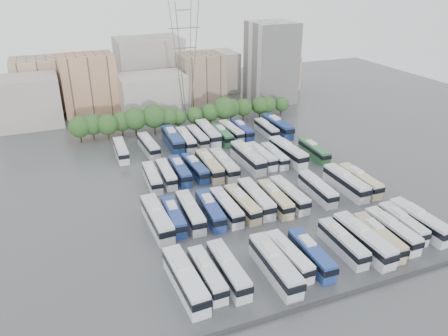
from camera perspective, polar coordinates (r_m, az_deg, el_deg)
name	(u,v)px	position (r m, az deg, el deg)	size (l,w,h in m)	color
ground	(252,193)	(90.18, 3.68, -3.22)	(220.00, 220.00, 0.00)	#424447
parapet	(351,293)	(67.04, 16.27, -15.43)	(56.00, 0.50, 0.50)	#2D2D30
tree_line	(180,115)	(123.92, -5.82, 6.93)	(65.03, 7.60, 8.28)	black
city_buildings	(139,80)	(149.89, -10.98, 11.23)	(102.00, 35.00, 20.00)	#9E998E
apartment_tower	(271,63)	(149.53, 6.17, 13.52)	(14.00, 14.00, 26.00)	silver
electricity_pylon	(185,57)	(129.07, -5.07, 14.28)	(9.00, 6.91, 33.83)	slate
bus_r0_s0	(185,279)	(64.32, -5.08, -14.28)	(3.39, 13.17, 4.10)	white
bus_r0_s1	(207,274)	(65.56, -2.23, -13.64)	(2.61, 11.10, 3.47)	silver
bus_r0_s2	(228,269)	(66.14, 0.56, -13.07)	(2.64, 11.94, 3.74)	silver
bus_r0_s4	(275,265)	(67.09, 6.67, -12.44)	(3.06, 13.17, 4.12)	silver
bus_r0_s5	(289,256)	(69.69, 8.46, -11.25)	(2.85, 11.25, 3.50)	white
bus_r0_s6	(311,254)	(70.59, 11.31, -10.95)	(2.78, 11.39, 3.55)	navy
bus_r0_s8	(343,242)	(74.31, 15.24, -9.36)	(2.71, 11.45, 3.58)	silver
bus_r0_s9	(363,239)	(75.50, 17.72, -8.87)	(3.09, 13.21, 4.13)	silver
bus_r0_s10	(378,237)	(77.37, 19.50, -8.45)	(3.15, 11.83, 3.68)	tan
bus_r0_s11	(392,230)	(79.97, 21.08, -7.56)	(2.59, 11.70, 3.67)	silver
bus_r0_s12	(402,223)	(82.85, 22.27, -6.67)	(2.92, 11.05, 3.43)	silver
bus_r0_s13	(419,221)	(84.23, 24.15, -6.31)	(3.12, 12.57, 3.92)	silver
bus_r1_s0	(157,218)	(78.43, -8.75, -6.49)	(3.17, 13.13, 4.10)	silver
bus_r1_s1	(174,216)	(79.29, -6.59, -6.24)	(2.89, 11.03, 3.43)	navy
bus_r1_s2	(190,212)	(79.99, -4.41, -5.70)	(3.05, 12.07, 3.76)	silver
bus_r1_s3	(210,210)	(80.51, -1.82, -5.45)	(3.12, 11.77, 3.66)	navy
bus_r1_s4	(226,207)	(81.45, 0.28, -5.07)	(2.60, 11.49, 3.60)	silver
bus_r1_s5	(242,203)	(82.54, 2.40, -4.65)	(2.96, 11.63, 3.62)	beige
bus_r1_s6	(256,198)	(84.24, 4.20, -3.94)	(2.92, 12.45, 3.89)	silver
bus_r1_s7	(275,198)	(84.75, 6.69, -3.96)	(2.91, 11.66, 3.63)	#CEBE8E
bus_r1_s8	(289,194)	(86.46, 8.48, -3.42)	(2.87, 11.89, 3.71)	silver
bus_r1_s10	(317,188)	(89.76, 12.08, -2.61)	(2.99, 11.84, 3.69)	silver
bus_r1_s12	(346,182)	(93.25, 15.63, -1.80)	(2.79, 12.79, 4.01)	silver
bus_r1_s13	(360,180)	(95.16, 17.32, -1.54)	(2.72, 12.08, 3.79)	beige
bus_r2_s1	(152,177)	(93.76, -9.36, -1.18)	(2.89, 11.18, 3.48)	silver
bus_r2_s2	(166,174)	(94.89, -7.55, -0.74)	(2.76, 11.05, 3.44)	silver
bus_r2_s3	(180,170)	(95.87, -5.81, -0.31)	(2.83, 11.56, 3.61)	navy
bus_r2_s4	(195,168)	(96.79, -3.78, 0.03)	(3.04, 11.57, 3.60)	navy
bus_r2_s5	(209,165)	(97.39, -1.94, 0.36)	(3.03, 12.73, 3.98)	#C4B286
bus_r2_s6	(224,164)	(97.77, -0.02, 0.48)	(3.07, 12.85, 4.01)	silver
bus_r2_s8	(248,157)	(101.33, 3.14, 1.45)	(3.24, 13.75, 4.30)	silver
bus_r2_s9	(261,156)	(102.97, 4.84, 1.61)	(3.09, 11.82, 3.68)	silver
bus_r2_s10	(274,155)	(103.77, 6.59, 1.65)	(2.67, 10.98, 3.43)	silver
bus_r2_s11	(288,152)	(105.23, 8.33, 2.12)	(3.45, 13.63, 4.25)	silver
bus_r2_s13	(314,151)	(107.81, 11.66, 2.23)	(2.73, 11.36, 3.55)	#2D6939
bus_r3_s0	(121,150)	(108.83, -13.31, 2.30)	(2.95, 11.50, 3.58)	silver
bus_r3_s2	(149,145)	(110.01, -9.82, 2.93)	(3.21, 12.19, 3.79)	silver
bus_r3_s4	(173,139)	(112.61, -6.71, 3.78)	(3.40, 13.54, 4.22)	navy
bus_r3_s5	(186,139)	(112.69, -5.00, 3.75)	(3.17, 12.09, 3.76)	silver
bus_r3_s6	(198,137)	(114.37, -3.48, 4.10)	(2.58, 11.64, 3.65)	silver
bus_r3_s7	(208,133)	(116.20, -2.12, 4.64)	(3.32, 13.65, 4.26)	silver
bus_r3_s8	(222,135)	(115.67, -0.22, 4.37)	(2.78, 11.36, 3.54)	#2C683C
bus_r3_s9	(231,131)	(118.36, 0.93, 4.87)	(3.10, 11.60, 3.60)	silver
bus_r3_s10	(242,130)	(119.33, 2.36, 5.02)	(2.72, 11.45, 3.58)	navy
bus_r3_s12	(266,129)	(120.68, 5.55, 5.14)	(2.79, 11.32, 3.53)	silver
bus_r3_s13	(277,126)	(122.15, 6.99, 5.49)	(3.25, 13.48, 4.21)	navy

